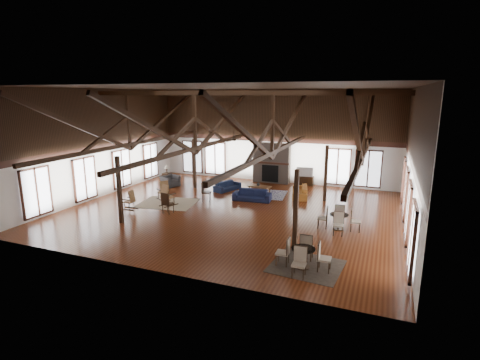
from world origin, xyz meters
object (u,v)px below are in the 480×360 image
at_px(armchair, 170,181).
at_px(sofa_navy_left, 227,186).
at_px(sofa_navy_front, 252,195).
at_px(sofa_orange, 300,191).
at_px(cafe_table_far, 339,219).
at_px(coffee_table, 259,187).
at_px(cafe_table_near, 303,254).
at_px(tv_console, 305,180).

bearing_deg(armchair, sofa_navy_left, -64.18).
bearing_deg(sofa_navy_front, armchair, 162.28).
distance_m(sofa_navy_front, sofa_orange, 2.86).
xyz_separation_m(sofa_orange, cafe_table_far, (2.74, -4.61, 0.17)).
distance_m(sofa_orange, coffee_table, 2.33).
relative_size(sofa_orange, cafe_table_near, 1.12).
bearing_deg(sofa_navy_front, cafe_table_far, -36.36).
distance_m(sofa_navy_front, armchair, 6.04).
bearing_deg(sofa_orange, sofa_navy_left, -100.62).
height_order(coffee_table, cafe_table_far, cafe_table_far).
relative_size(coffee_table, cafe_table_far, 0.76).
bearing_deg(armchair, coffee_table, -67.94).
height_order(sofa_navy_left, armchair, armchair).
relative_size(sofa_navy_front, cafe_table_far, 1.12).
bearing_deg(cafe_table_near, cafe_table_far, 81.22).
height_order(sofa_navy_front, armchair, armchair).
distance_m(sofa_navy_left, tv_console, 5.11).
distance_m(sofa_navy_front, cafe_table_near, 8.28).
xyz_separation_m(sofa_orange, coffee_table, (-2.31, -0.33, 0.13)).
bearing_deg(tv_console, armchair, -155.94).
xyz_separation_m(coffee_table, tv_console, (1.96, 3.25, -0.15)).
relative_size(armchair, cafe_table_near, 0.55).
distance_m(sofa_navy_front, cafe_table_far, 5.76).
distance_m(sofa_navy_left, armchair, 3.79).
bearing_deg(sofa_orange, sofa_navy_front, -65.09).
height_order(sofa_navy_left, coffee_table, sofa_navy_left).
distance_m(sofa_orange, armchair, 8.20).
relative_size(cafe_table_near, cafe_table_far, 1.01).
relative_size(sofa_navy_front, armchair, 2.03).
xyz_separation_m(sofa_navy_left, cafe_table_far, (7.15, -4.44, 0.21)).
distance_m(cafe_table_near, tv_console, 11.97).
bearing_deg(sofa_navy_front, sofa_orange, 31.19).
xyz_separation_m(armchair, cafe_table_near, (10.27, -8.22, 0.15)).
xyz_separation_m(sofa_navy_front, tv_console, (1.91, 4.67, -0.02)).
bearing_deg(armchair, tv_console, -46.29).
height_order(sofa_navy_left, cafe_table_far, cafe_table_far).
height_order(armchair, cafe_table_near, cafe_table_near).
xyz_separation_m(sofa_navy_front, sofa_orange, (2.26, 1.75, 0.00)).
distance_m(coffee_table, armchair, 5.88).
height_order(sofa_orange, cafe_table_far, cafe_table_far).
bearing_deg(armchair, cafe_table_far, -90.62).
height_order(sofa_navy_front, cafe_table_near, cafe_table_near).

